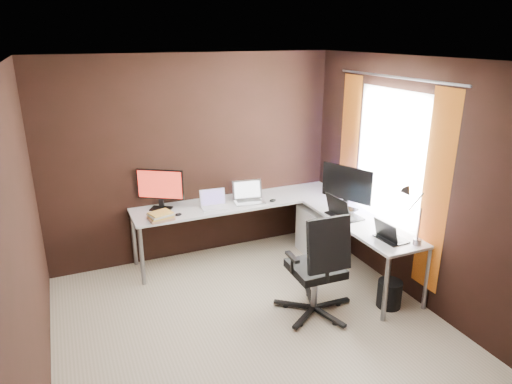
% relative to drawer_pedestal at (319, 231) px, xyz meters
% --- Properties ---
extents(room, '(3.60, 3.60, 2.50)m').
position_rel_drawer_pedestal_xyz_m(room, '(-1.09, -1.08, 0.98)').
color(room, '#BFAF95').
rests_on(room, ground).
extents(desk, '(2.65, 2.25, 0.73)m').
position_rel_drawer_pedestal_xyz_m(desk, '(-0.59, -0.11, 0.38)').
color(desk, silver).
rests_on(desk, ground).
extents(drawer_pedestal, '(0.42, 0.50, 0.60)m').
position_rel_drawer_pedestal_xyz_m(drawer_pedestal, '(0.00, 0.00, 0.00)').
color(drawer_pedestal, silver).
rests_on(drawer_pedestal, ground).
extents(monitor_left, '(0.49, 0.32, 0.48)m').
position_rel_drawer_pedestal_xyz_m(monitor_left, '(-1.90, 0.48, 0.70)').
color(monitor_left, black).
rests_on(monitor_left, desk).
extents(monitor_right, '(0.29, 0.60, 0.53)m').
position_rel_drawer_pedestal_xyz_m(monitor_right, '(0.08, -0.42, 0.73)').
color(monitor_right, black).
rests_on(monitor_right, desk).
extents(laptop_white, '(0.33, 0.25, 0.21)m').
position_rel_drawer_pedestal_xyz_m(laptop_white, '(-1.32, 0.28, 0.48)').
color(laptop_white, silver).
rests_on(laptop_white, desk).
extents(laptop_silver, '(0.41, 0.31, 0.25)m').
position_rel_drawer_pedestal_xyz_m(laptop_silver, '(-0.86, 0.31, 0.48)').
color(laptop_silver, silver).
rests_on(laptop_silver, desk).
extents(laptop_black_big, '(0.31, 0.41, 0.26)m').
position_rel_drawer_pedestal_xyz_m(laptop_black_big, '(-0.09, -0.60, 0.49)').
color(laptop_black_big, black).
rests_on(laptop_black_big, desk).
extents(laptop_black_small, '(0.24, 0.33, 0.21)m').
position_rel_drawer_pedestal_xyz_m(laptop_black_small, '(0.00, -1.31, 0.48)').
color(laptop_black_small, black).
rests_on(laptop_black_small, desk).
extents(book_stack, '(0.30, 0.26, 0.09)m').
position_rel_drawer_pedestal_xyz_m(book_stack, '(-1.98, 0.15, 0.47)').
color(book_stack, '#A27457').
rests_on(book_stack, desk).
extents(mouse_left, '(0.09, 0.07, 0.03)m').
position_rel_drawer_pedestal_xyz_m(mouse_left, '(-1.78, 0.18, 0.45)').
color(mouse_left, black).
rests_on(mouse_left, desk).
extents(mouse_corner, '(0.10, 0.08, 0.03)m').
position_rel_drawer_pedestal_xyz_m(mouse_corner, '(-0.59, 0.17, 0.45)').
color(mouse_corner, black).
rests_on(mouse_corner, desk).
extents(desk_lamp, '(0.19, 0.22, 0.59)m').
position_rel_drawer_pedestal_xyz_m(desk_lamp, '(0.13, -1.44, 0.80)').
color(desk_lamp, slate).
rests_on(desk_lamp, desk).
extents(office_chair, '(0.62, 0.62, 1.11)m').
position_rel_drawer_pedestal_xyz_m(office_chair, '(-0.74, -1.19, 0.03)').
color(office_chair, black).
rests_on(office_chair, ground).
extents(wastebasket, '(0.26, 0.26, 0.29)m').
position_rel_drawer_pedestal_xyz_m(wastebasket, '(0.02, -1.38, -0.16)').
color(wastebasket, black).
rests_on(wastebasket, ground).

